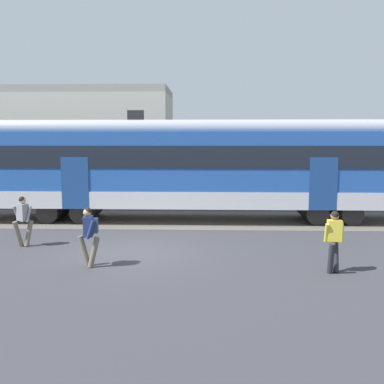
% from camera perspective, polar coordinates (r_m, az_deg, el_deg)
% --- Properties ---
extents(ground_plane, '(160.00, 160.00, 0.00)m').
position_cam_1_polar(ground_plane, '(14.28, -7.61, -7.58)').
color(ground_plane, '#38383D').
extents(pedestrian_grey, '(0.67, 0.51, 1.67)m').
position_cam_1_polar(pedestrian_grey, '(15.70, -20.69, -3.06)').
color(pedestrian_grey, '#6B6051').
rests_on(pedestrian_grey, ground).
extents(pedestrian_navy, '(0.67, 0.54, 1.67)m').
position_cam_1_polar(pedestrian_navy, '(12.70, -12.91, -4.93)').
color(pedestrian_navy, '#6B6051').
rests_on(pedestrian_navy, ground).
extents(pedestrian_yellow, '(0.55, 0.63, 1.67)m').
position_cam_1_polar(pedestrian_yellow, '(12.40, 17.59, -5.49)').
color(pedestrian_yellow, '#28282D').
rests_on(pedestrian_yellow, ground).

